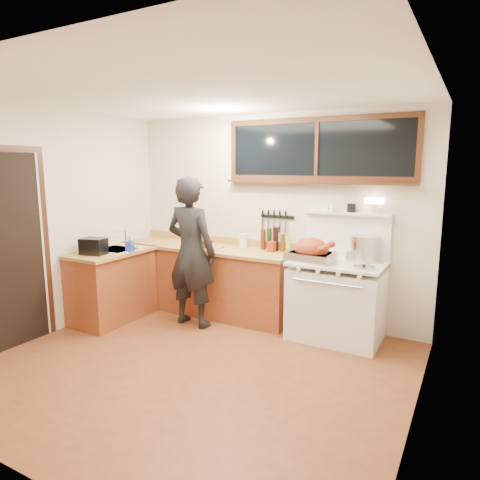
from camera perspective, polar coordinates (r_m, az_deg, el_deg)
The scene contains 20 objects.
ground_plane at distance 4.42m, azimuth -6.18°, elevation -16.65°, with size 4.00×3.50×0.02m, color brown.
room_shell at distance 3.97m, azimuth -6.63°, elevation 5.33°, with size 4.10×3.60×2.65m.
counter_back at distance 5.80m, azimuth -4.48°, elevation -5.18°, with size 2.44×0.64×1.00m.
counter_left at distance 5.75m, azimuth -16.65°, elevation -5.74°, with size 0.64×1.09×0.90m.
sink_unit at distance 5.70m, azimuth -16.16°, elevation -1.77°, with size 0.50×0.45×0.37m.
vintage_stove at distance 5.03m, azimuth 12.79°, elevation -7.61°, with size 1.02×0.74×1.61m.
back_window at distance 5.22m, azimuth 10.14°, elevation 10.88°, with size 2.32×0.13×0.77m.
left_doorway at distance 5.13m, azimuth -28.71°, elevation -1.15°, with size 0.02×1.04×2.17m.
knife_strip at distance 5.46m, azimuth 4.80°, elevation 3.03°, with size 0.46×0.03×0.28m.
man at distance 5.24m, azimuth -6.53°, elevation -1.62°, with size 0.68×0.46×1.84m.
soap_bottle at distance 5.49m, azimuth -14.48°, elevation -0.58°, with size 0.09×0.09×0.18m.
toaster at distance 5.45m, azimuth -18.94°, elevation -0.79°, with size 0.33×0.26×0.20m.
cutting_board at distance 5.55m, azimuth -4.92°, elevation -0.58°, with size 0.48×0.38×0.15m.
roast_turkey at distance 4.87m, azimuth 9.53°, elevation -1.56°, with size 0.55×0.41×0.27m.
stockpot at distance 5.00m, azimuth 16.19°, elevation -1.07°, with size 0.36×0.36×0.29m.
saucepan at distance 5.02m, azimuth 14.67°, elevation -2.00°, with size 0.16×0.27×0.11m.
pot_lid at distance 4.67m, azimuth 16.19°, elevation -3.49°, with size 0.28×0.28×0.04m.
coffee_tin at distance 5.33m, azimuth 4.20°, elevation -0.89°, with size 0.10×0.08×0.13m.
pitcher at distance 5.55m, azimuth 0.45°, elevation -0.11°, with size 0.13×0.13×0.19m.
bottle_cluster at distance 5.40m, azimuth 4.53°, elevation -0.05°, with size 0.42×0.07×0.30m.
Camera 1 is at (2.30, -3.21, 1.96)m, focal length 32.00 mm.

